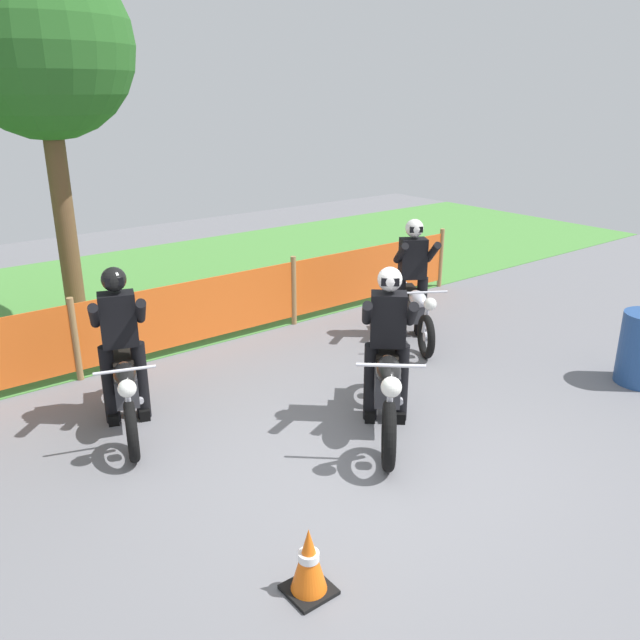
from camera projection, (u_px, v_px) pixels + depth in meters
ground at (374, 461)px, 6.16m from camera, size 24.00×24.00×0.02m
grass_verge at (115, 295)px, 11.08m from camera, size 24.00×6.15×0.01m
barrier_fence at (196, 311)px, 8.61m from camera, size 9.76×0.08×1.05m
tree_near_left at (41, 49)px, 8.23m from camera, size 2.38×2.38×5.08m
motorcycle_lead at (414, 311)px, 8.96m from camera, size 1.05×1.66×0.89m
motorcycle_trailing at (387, 386)px, 6.55m from camera, size 1.51×1.67×1.01m
motorcycle_third at (127, 389)px, 6.59m from camera, size 0.81×1.85×0.91m
rider_lead at (412, 274)px, 8.96m from camera, size 0.71×0.72×1.69m
rider_trailing at (388, 336)px, 6.61m from camera, size 0.75×0.77×1.69m
rider_third at (120, 336)px, 6.61m from camera, size 0.67×0.77×1.69m
traffic_cone at (309, 561)px, 4.45m from camera, size 0.32×0.32×0.53m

